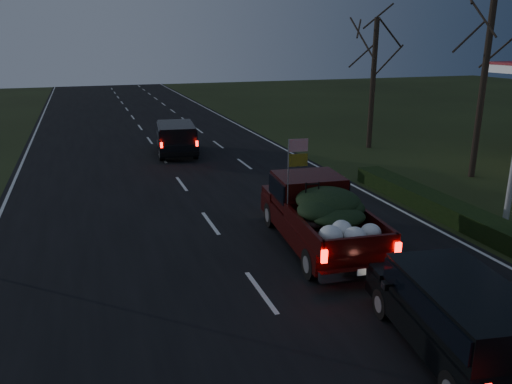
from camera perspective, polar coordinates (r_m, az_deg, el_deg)
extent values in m
plane|color=black|center=(12.32, 0.57, -11.42)|extent=(120.00, 120.00, 0.00)
cube|color=black|center=(12.31, 0.57, -11.38)|extent=(14.00, 120.00, 0.02)
cube|color=black|center=(18.34, 20.79, -1.79)|extent=(1.00, 10.00, 0.60)
cylinder|color=black|center=(23.65, 24.59, 11.62)|extent=(0.28, 0.28, 8.50)
cylinder|color=black|center=(28.65, 13.20, 11.86)|extent=(0.28, 0.28, 7.00)
cube|color=#330807|center=(14.84, 7.11, -3.74)|extent=(2.61, 5.48, 0.58)
cube|color=#330807|center=(15.43, 5.96, 0.24)|extent=(2.11, 1.87, 0.96)
cube|color=black|center=(15.40, 5.98, 0.62)|extent=(2.21, 1.78, 0.58)
cube|color=#330807|center=(13.53, 9.22, -4.48)|extent=(2.23, 3.14, 0.06)
ellipsoid|color=black|center=(13.85, 8.67, -1.84)|extent=(1.87, 2.06, 0.64)
cylinder|color=gray|center=(14.06, 3.69, 1.78)|extent=(0.03, 0.03, 2.12)
cube|color=red|center=(13.94, 4.88, 5.34)|extent=(0.55, 0.07, 0.36)
cube|color=gold|center=(14.03, 4.84, 3.65)|extent=(0.55, 0.07, 0.36)
cube|color=black|center=(27.09, -9.08, 5.60)|extent=(2.42, 4.78, 0.57)
cube|color=black|center=(26.74, -9.11, 6.87)|extent=(2.17, 3.53, 0.77)
cube|color=black|center=(26.73, -9.12, 7.03)|extent=(2.25, 3.45, 0.46)
cube|color=black|center=(10.68, 21.71, -14.05)|extent=(2.51, 4.65, 0.55)
cube|color=black|center=(10.22, 22.77, -11.64)|extent=(2.21, 3.45, 0.74)
cube|color=black|center=(10.18, 22.82, -11.28)|extent=(2.29, 3.37, 0.44)
cube|color=black|center=(10.62, 14.53, -10.32)|extent=(0.12, 0.21, 0.15)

